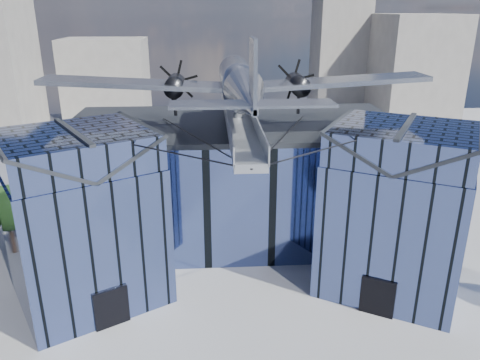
{
  "coord_description": "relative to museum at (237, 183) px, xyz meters",
  "views": [
    {
      "loc": [
        -2.09,
        -29.56,
        18.86
      ],
      "look_at": [
        0.0,
        2.0,
        7.2
      ],
      "focal_mm": 35.0,
      "sensor_mm": 36.0,
      "label": 1
    }
  ],
  "objects": [
    {
      "name": "museum",
      "position": [
        0.0,
        0.0,
        0.0
      ],
      "size": [
        32.88,
        24.5,
        17.6
      ],
      "color": "#44558C",
      "rests_on": "ground"
    },
    {
      "name": "ground_plane",
      "position": [
        -0.0,
        -5.82,
        -5.54
      ],
      "size": [
        120.0,
        120.0,
        0.0
      ],
      "primitive_type": "plane",
      "color": "gray"
    },
    {
      "name": "bg_towers",
      "position": [
        1.45,
        44.67,
        4.47
      ],
      "size": [
        77.0,
        24.5,
        26.0
      ],
      "color": "gray",
      "rests_on": "ground"
    }
  ]
}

